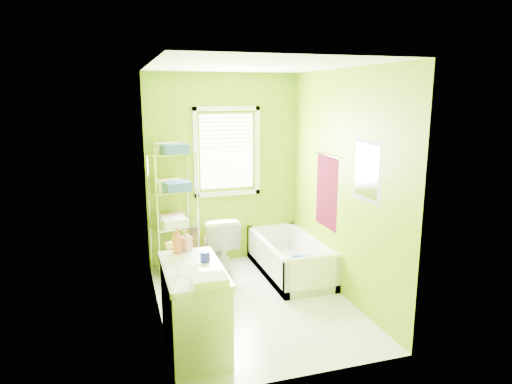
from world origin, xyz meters
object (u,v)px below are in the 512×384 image
object	(u,v)px
bathtub	(290,263)
toilet	(219,244)
vanity	(194,304)
wire_shelf_unit	(174,195)

from	to	relation	value
bathtub	toilet	xyz separation A→B (m)	(-0.87, 0.35, 0.23)
vanity	wire_shelf_unit	bearing A→B (deg)	87.63
toilet	wire_shelf_unit	distance (m)	0.87
wire_shelf_unit	vanity	bearing A→B (deg)	-92.37
toilet	vanity	bearing A→B (deg)	71.93
toilet	vanity	size ratio (longest dim) A/B	0.72
bathtub	vanity	world-z (taller)	vanity
bathtub	wire_shelf_unit	bearing A→B (deg)	159.23
vanity	wire_shelf_unit	world-z (taller)	wire_shelf_unit
wire_shelf_unit	toilet	bearing A→B (deg)	-18.90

